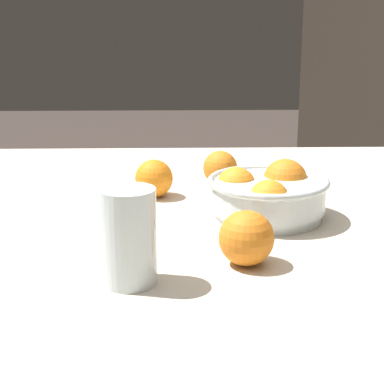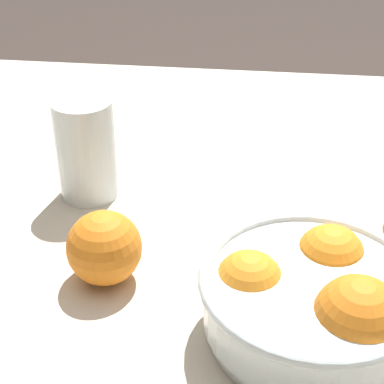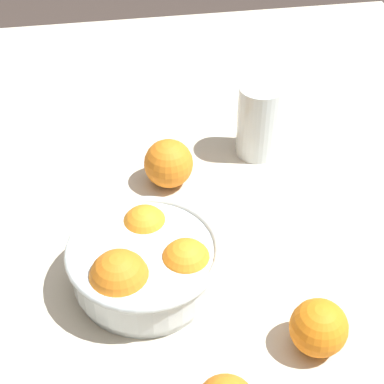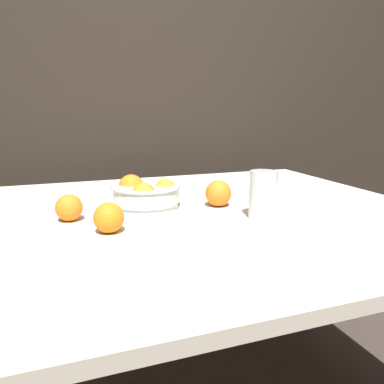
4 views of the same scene
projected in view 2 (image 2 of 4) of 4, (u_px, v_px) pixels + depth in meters
name	position (u px, v px, depth m)	size (l,w,h in m)	color
dining_table	(201.00, 304.00, 0.76)	(1.45, 1.20, 0.70)	beige
fruit_bowl	(313.00, 300.00, 0.62)	(0.22, 0.22, 0.10)	silver
juice_glass	(87.00, 154.00, 0.83)	(0.08, 0.08, 0.14)	#F4A314
orange_loose_near_bowl	(104.00, 248.00, 0.69)	(0.08, 0.08, 0.08)	orange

